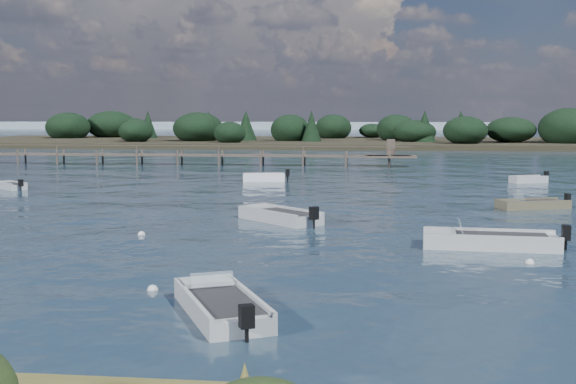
# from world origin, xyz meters

# --- Properties ---
(ground) EXTENTS (400.00, 400.00, 0.00)m
(ground) POSITION_xyz_m (0.00, 60.00, 0.00)
(ground) COLOR #172736
(ground) RESTS_ON ground
(dinghy_mid_white_b) EXTENTS (4.22, 2.57, 1.03)m
(dinghy_mid_white_b) POSITION_xyz_m (10.87, 16.38, 0.14)
(dinghy_mid_white_b) COLOR #696146
(dinghy_mid_white_b) RESTS_ON ground
(tender_far_white) EXTENTS (3.65, 1.71, 1.23)m
(tender_far_white) POSITION_xyz_m (-6.16, 30.65, 0.17)
(tender_far_white) COLOR white
(tender_far_white) RESTS_ON ground
(tender_far_grey_b) EXTENTS (3.11, 2.09, 1.06)m
(tender_far_grey_b) POSITION_xyz_m (13.92, 31.87, 0.15)
(tender_far_grey_b) COLOR #ABB1B2
(tender_far_grey_b) RESTS_ON ground
(dinghy_mid_white_a) EXTENTS (5.55, 2.28, 1.28)m
(dinghy_mid_white_a) POSITION_xyz_m (6.60, 4.09, 0.17)
(dinghy_mid_white_a) COLOR #ABB1B2
(dinghy_mid_white_a) RESTS_ON ground
(dinghy_mid_grey) EXTENTS (4.43, 4.39, 1.24)m
(dinghy_mid_grey) POSITION_xyz_m (-2.34, 9.94, 0.17)
(dinghy_mid_grey) COLOR #ABB1B2
(dinghy_mid_grey) RESTS_ON ground
(dinghy_near_olive) EXTENTS (3.37, 4.69, 1.15)m
(dinghy_near_olive) POSITION_xyz_m (-1.84, -6.35, 0.15)
(dinghy_near_olive) COLOR #ABB1B2
(dinghy_near_olive) RESTS_ON ground
(tender_far_grey) EXTENTS (2.82, 2.58, 0.98)m
(tender_far_grey) POSITION_xyz_m (-22.74, 22.97, 0.14)
(tender_far_grey) COLOR #ABB1B2
(tender_far_grey) RESTS_ON ground
(buoy_a) EXTENTS (0.32, 0.32, 0.32)m
(buoy_a) POSITION_xyz_m (-4.37, -4.03, 0.00)
(buoy_a) COLOR silver
(buoy_a) RESTS_ON ground
(buoy_b) EXTENTS (0.32, 0.32, 0.32)m
(buoy_b) POSITION_xyz_m (7.50, 1.16, 0.00)
(buoy_b) COLOR silver
(buoy_b) RESTS_ON ground
(buoy_c) EXTENTS (0.32, 0.32, 0.32)m
(buoy_c) POSITION_xyz_m (-7.77, 5.43, 0.00)
(buoy_c) COLOR silver
(buoy_c) RESTS_ON ground
(jetty) EXTENTS (64.50, 3.20, 3.40)m
(jetty) POSITION_xyz_m (-21.74, 47.99, 0.98)
(jetty) COLOR brown
(jetty) RESTS_ON ground
(far_headland) EXTENTS (190.00, 40.00, 5.80)m
(far_headland) POSITION_xyz_m (25.00, 100.00, 1.96)
(far_headland) COLOR black
(far_headland) RESTS_ON ground
(distant_haze) EXTENTS (280.00, 20.00, 2.40)m
(distant_haze) POSITION_xyz_m (-90.00, 230.00, 0.00)
(distant_haze) COLOR #8AA0AB
(distant_haze) RESTS_ON ground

